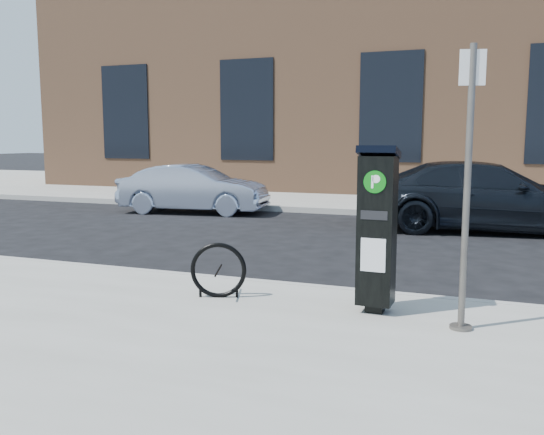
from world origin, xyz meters
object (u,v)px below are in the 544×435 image
at_px(car_silver, 194,189).
at_px(car_dark, 486,197).
at_px(parking_kiosk, 377,228).
at_px(bike_rack, 218,271).
at_px(sign_pole, 467,192).

bearing_deg(car_silver, car_dark, -102.07).
height_order(parking_kiosk, car_silver, parking_kiosk).
height_order(parking_kiosk, car_dark, parking_kiosk).
bearing_deg(car_dark, bike_rack, 151.63).
relative_size(sign_pole, car_dark, 0.52).
relative_size(parking_kiosk, car_silver, 0.45).
height_order(sign_pole, car_dark, sign_pole).
bearing_deg(car_dark, parking_kiosk, 164.75).
xyz_separation_m(sign_pole, car_dark, (0.19, 7.53, -0.74)).
bearing_deg(bike_rack, car_silver, 101.32).
xyz_separation_m(car_silver, car_dark, (7.43, -0.56, 0.10)).
distance_m(parking_kiosk, car_silver, 10.08).
bearing_deg(sign_pole, car_silver, 115.25).
bearing_deg(bike_rack, car_dark, 49.85).
relative_size(car_silver, car_dark, 0.76).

